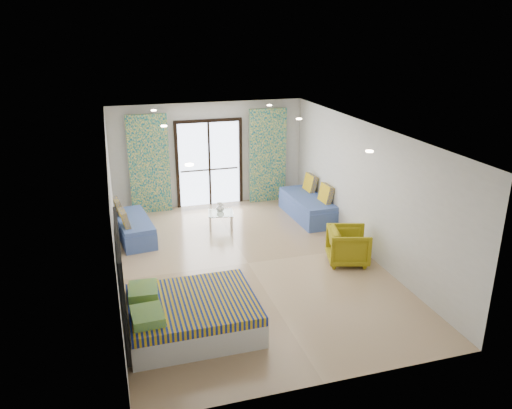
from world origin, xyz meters
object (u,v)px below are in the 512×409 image
object	(u,v)px
bed	(191,315)
coffee_table	(221,214)
daybed_left	(133,227)
armchair	(348,244)
daybed_right	(308,206)

from	to	relation	value
bed	coffee_table	bearing A→B (deg)	71.16
bed	daybed_left	distance (m)	4.01
bed	armchair	size ratio (longest dim) A/B	2.46
bed	coffee_table	world-z (taller)	bed
daybed_left	coffee_table	xyz separation A→B (m)	(2.01, 0.07, 0.07)
daybed_right	coffee_table	bearing A→B (deg)	179.38
daybed_left	daybed_right	bearing A→B (deg)	-5.35
armchair	coffee_table	bearing A→B (deg)	55.22
coffee_table	bed	bearing A→B (deg)	-108.84
bed	daybed_left	bearing A→B (deg)	99.17
armchair	daybed_right	bearing A→B (deg)	12.31
bed	coffee_table	size ratio (longest dim) A/B	2.92
bed	armchair	distance (m)	3.72
coffee_table	armchair	world-z (taller)	armchair
bed	daybed_left	xyz separation A→B (m)	(-0.64, 3.96, -0.02)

